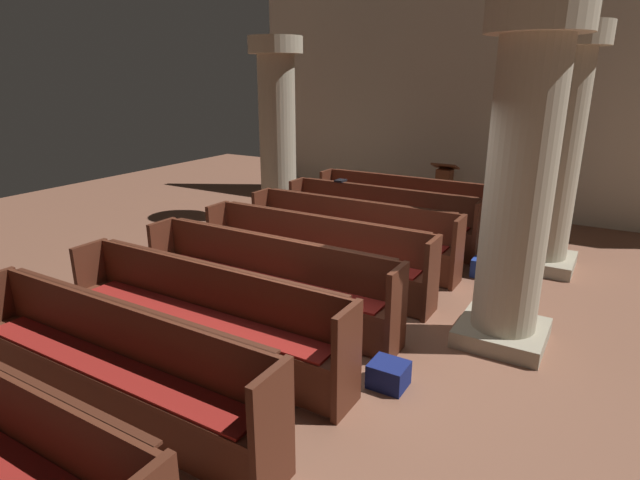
# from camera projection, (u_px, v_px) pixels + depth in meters

# --- Properties ---
(ground_plane) EXTENTS (19.20, 19.20, 0.00)m
(ground_plane) POSITION_uv_depth(u_px,v_px,m) (326.00, 327.00, 5.79)
(ground_plane) COLOR brown
(back_wall) EXTENTS (10.00, 0.16, 4.50)m
(back_wall) POSITION_uv_depth(u_px,v_px,m) (481.00, 99.00, 10.07)
(back_wall) COLOR beige
(back_wall) RESTS_ON ground
(pew_row_0) EXTENTS (3.27, 0.47, 0.95)m
(pew_row_0) POSITION_uv_depth(u_px,v_px,m) (404.00, 203.00, 9.28)
(pew_row_0) COLOR #562819
(pew_row_0) RESTS_ON ground
(pew_row_1) EXTENTS (3.27, 0.46, 0.95)m
(pew_row_1) POSITION_uv_depth(u_px,v_px,m) (380.00, 216.00, 8.42)
(pew_row_1) COLOR #562819
(pew_row_1) RESTS_ON ground
(pew_row_2) EXTENTS (3.27, 0.46, 0.95)m
(pew_row_2) POSITION_uv_depth(u_px,v_px,m) (351.00, 232.00, 7.57)
(pew_row_2) COLOR #562819
(pew_row_2) RESTS_ON ground
(pew_row_3) EXTENTS (3.27, 0.47, 0.95)m
(pew_row_3) POSITION_uv_depth(u_px,v_px,m) (314.00, 252.00, 6.71)
(pew_row_3) COLOR #562819
(pew_row_3) RESTS_ON ground
(pew_row_4) EXTENTS (3.27, 0.46, 0.95)m
(pew_row_4) POSITION_uv_depth(u_px,v_px,m) (266.00, 278.00, 5.86)
(pew_row_4) COLOR #562819
(pew_row_4) RESTS_ON ground
(pew_row_5) EXTENTS (3.27, 0.46, 0.95)m
(pew_row_5) POSITION_uv_depth(u_px,v_px,m) (202.00, 313.00, 5.00)
(pew_row_5) COLOR #562819
(pew_row_5) RESTS_ON ground
(pew_row_6) EXTENTS (3.27, 0.46, 0.95)m
(pew_row_6) POSITION_uv_depth(u_px,v_px,m) (112.00, 362.00, 4.15)
(pew_row_6) COLOR #562819
(pew_row_6) RESTS_ON ground
(pillar_aisle_side) EXTENTS (0.99, 0.99, 3.36)m
(pillar_aisle_side) POSITION_uv_depth(u_px,v_px,m) (556.00, 148.00, 7.08)
(pillar_aisle_side) COLOR #9F967E
(pillar_aisle_side) RESTS_ON ground
(pillar_far_side) EXTENTS (0.99, 0.99, 3.36)m
(pillar_far_side) POSITION_uv_depth(u_px,v_px,m) (277.00, 128.00, 9.68)
(pillar_far_side) COLOR #9F967E
(pillar_far_side) RESTS_ON ground
(pillar_aisle_rear) EXTENTS (0.95, 0.95, 3.36)m
(pillar_aisle_rear) POSITION_uv_depth(u_px,v_px,m) (520.00, 179.00, 4.97)
(pillar_aisle_rear) COLOR #9F967E
(pillar_aisle_rear) RESTS_ON ground
(lectern) EXTENTS (0.48, 0.45, 1.08)m
(lectern) POSITION_uv_depth(u_px,v_px,m) (443.00, 194.00, 10.16)
(lectern) COLOR brown
(lectern) RESTS_ON ground
(hymn_book) EXTENTS (0.15, 0.20, 0.03)m
(hymn_book) POSITION_uv_depth(u_px,v_px,m) (341.00, 181.00, 8.85)
(hymn_book) COLOR black
(hymn_book) RESTS_ON pew_row_1
(kneeler_box_navy) EXTENTS (0.33, 0.30, 0.23)m
(kneeler_box_navy) POSITION_uv_depth(u_px,v_px,m) (389.00, 375.00, 4.67)
(kneeler_box_navy) COLOR navy
(kneeler_box_navy) RESTS_ON ground
(kneeler_box_blue) EXTENTS (0.39, 0.26, 0.25)m
(kneeler_box_blue) POSITION_uv_depth(u_px,v_px,m) (486.00, 269.00, 7.19)
(kneeler_box_blue) COLOR navy
(kneeler_box_blue) RESTS_ON ground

